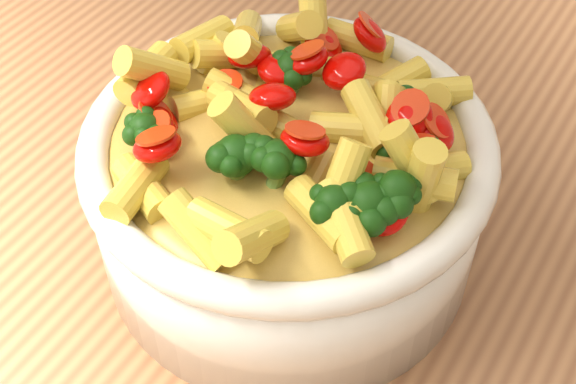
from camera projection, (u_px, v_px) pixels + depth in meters
The scene contains 3 objects.
table at pixel (342, 370), 0.59m from camera, with size 1.20×0.80×0.90m.
serving_bowl at pixel (288, 191), 0.50m from camera, with size 0.25×0.25×0.11m.
pasta_salad at pixel (288, 111), 0.45m from camera, with size 0.20×0.20×0.04m.
Camera 1 is at (0.13, -0.28, 1.32)m, focal length 50.00 mm.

